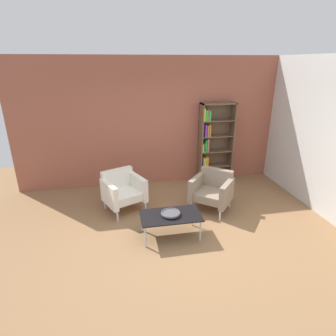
{
  "coord_description": "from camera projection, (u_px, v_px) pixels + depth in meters",
  "views": [
    {
      "loc": [
        -0.94,
        -3.79,
        2.76
      ],
      "look_at": [
        -0.06,
        0.84,
        0.95
      ],
      "focal_mm": 29.63,
      "sensor_mm": 36.0,
      "label": 1
    }
  ],
  "objects": [
    {
      "name": "ground_plane",
      "position": [
        181.0,
        238.0,
        4.63
      ],
      "size": [
        8.32,
        8.32,
        0.0
      ],
      "primitive_type": "plane",
      "color": "olive"
    },
    {
      "name": "brick_back_panel",
      "position": [
        158.0,
        123.0,
        6.37
      ],
      "size": [
        6.4,
        0.12,
        2.9
      ],
      "primitive_type": "cube",
      "color": "#9E5642",
      "rests_on": "ground_plane"
    },
    {
      "name": "plaster_right_partition",
      "position": [
        324.0,
        137.0,
        5.16
      ],
      "size": [
        0.12,
        5.2,
        2.9
      ],
      "primitive_type": "cube",
      "color": "silver",
      "rests_on": "ground_plane"
    },
    {
      "name": "bookshelf_tall",
      "position": [
        213.0,
        144.0,
        6.58
      ],
      "size": [
        0.8,
        0.3,
        1.9
      ],
      "color": "brown",
      "rests_on": "ground_plane"
    },
    {
      "name": "coffee_table_low",
      "position": [
        171.0,
        217.0,
        4.58
      ],
      "size": [
        1.0,
        0.56,
        0.4
      ],
      "color": "black",
      "rests_on": "ground_plane"
    },
    {
      "name": "decorative_bowl",
      "position": [
        171.0,
        213.0,
        4.55
      ],
      "size": [
        0.32,
        0.32,
        0.05
      ],
      "color": "#4C4C51",
      "rests_on": "coffee_table_low"
    },
    {
      "name": "armchair_spare_guest",
      "position": [
        212.0,
        190.0,
        5.43
      ],
      "size": [
        0.95,
        0.94,
        0.78
      ],
      "rotation": [
        0.0,
        0.0,
        -0.69
      ],
      "color": "gray",
      "rests_on": "ground_plane"
    },
    {
      "name": "armchair_near_window",
      "position": [
        123.0,
        190.0,
        5.42
      ],
      "size": [
        0.91,
        0.88,
        0.78
      ],
      "rotation": [
        0.0,
        0.0,
        0.42
      ],
      "color": "white",
      "rests_on": "ground_plane"
    }
  ]
}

